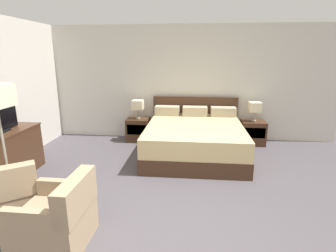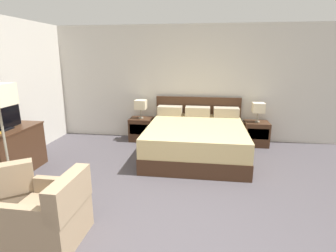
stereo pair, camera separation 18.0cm
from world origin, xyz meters
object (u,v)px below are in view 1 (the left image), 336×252
(nightstand_left, at_px, (139,129))
(table_lamp_left, at_px, (138,105))
(armchair_by_window, at_px, (6,199))
(bed, at_px, (194,138))
(dresser, at_px, (7,153))
(table_lamp_right, at_px, (255,107))
(nightstand_right, at_px, (253,132))
(armchair_companion, at_px, (57,220))

(nightstand_left, xyz_separation_m, table_lamp_left, (-0.00, 0.00, 0.57))
(nightstand_left, bearing_deg, armchair_by_window, -106.13)
(bed, relative_size, armchair_by_window, 2.20)
(dresser, bearing_deg, table_lamp_left, 50.56)
(nightstand_left, relative_size, armchair_by_window, 0.55)
(table_lamp_left, bearing_deg, table_lamp_right, 0.00)
(table_lamp_left, bearing_deg, bed, -30.77)
(table_lamp_left, height_order, dresser, table_lamp_left)
(nightstand_left, distance_m, nightstand_right, 2.58)
(bed, height_order, nightstand_right, bed)
(nightstand_left, bearing_deg, dresser, -129.46)
(nightstand_right, bearing_deg, armchair_companion, -127.45)
(nightstand_left, bearing_deg, nightstand_right, 0.00)
(nightstand_left, height_order, armchair_by_window, armchair_by_window)
(nightstand_right, distance_m, table_lamp_right, 0.57)
(table_lamp_right, bearing_deg, armchair_companion, -127.44)
(bed, height_order, dresser, bed)
(table_lamp_right, height_order, dresser, table_lamp_right)
(bed, xyz_separation_m, table_lamp_right, (1.29, 0.77, 0.51))
(nightstand_left, xyz_separation_m, dresser, (-1.70, -2.07, 0.14))
(table_lamp_left, distance_m, armchair_by_window, 3.36)
(armchair_companion, bearing_deg, armchair_by_window, 157.81)
(bed, height_order, armchair_companion, bed)
(nightstand_left, distance_m, armchair_companion, 3.52)
(armchair_companion, bearing_deg, nightstand_left, 88.19)
(nightstand_left, bearing_deg, table_lamp_left, 90.00)
(table_lamp_left, xyz_separation_m, dresser, (-1.70, -2.07, -0.43))
(table_lamp_left, bearing_deg, dresser, -129.44)
(armchair_companion, bearing_deg, table_lamp_left, 88.19)
(bed, height_order, table_lamp_left, bed)
(armchair_by_window, bearing_deg, armchair_companion, -22.19)
(bed, relative_size, table_lamp_left, 5.03)
(table_lamp_left, xyz_separation_m, table_lamp_right, (2.58, 0.00, 0.00))
(nightstand_left, height_order, nightstand_right, same)
(bed, relative_size, nightstand_right, 4.04)
(nightstand_right, xyz_separation_m, table_lamp_right, (0.00, 0.00, 0.57))
(nightstand_left, height_order, dresser, dresser)
(bed, xyz_separation_m, dresser, (-2.99, -1.30, 0.07))
(table_lamp_left, xyz_separation_m, armchair_companion, (-0.11, -3.52, -0.55))
(table_lamp_right, distance_m, dresser, 4.78)
(bed, distance_m, table_lamp_right, 1.59)
(dresser, height_order, armchair_companion, dresser)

